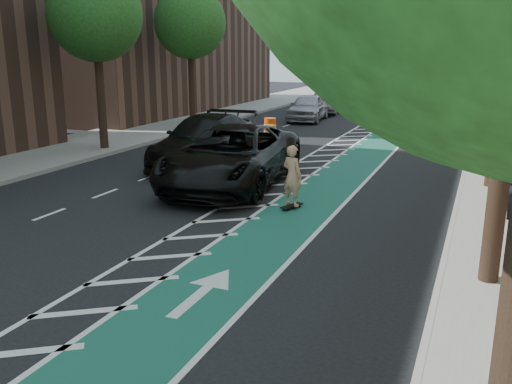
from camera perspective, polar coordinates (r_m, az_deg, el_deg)
The scene contains 21 objects.
ground at distance 13.93m, azimuth -11.29°, elevation -3.86°, with size 120.00×120.00×0.00m, color black.
bike_lane at distance 21.79m, azimuth 10.41°, elevation 2.97°, with size 2.00×90.00×0.01m, color #1A5C49.
buffer_strip at distance 22.15m, azimuth 6.62°, elevation 3.31°, with size 1.40×90.00×0.01m, color silver.
sidewalk_left at distance 27.28m, azimuth -16.21°, elevation 5.14°, with size 5.00×90.00×0.15m, color gray.
curb_right at distance 21.31m, azimuth 21.10°, elevation 2.15°, with size 0.12×90.00×0.16m, color gray.
curb_left at distance 25.82m, azimuth -11.95°, elevation 4.90°, with size 0.12×90.00×0.16m, color gray.
tree_r_c at distance 18.91m, azimuth 25.19°, elevation 17.68°, with size 4.20×4.20×7.90m.
tree_l_c at distance 24.41m, azimuth -17.20°, elevation 17.45°, with size 4.20×4.20×7.90m.
tree_r_d at distance 26.89m, azimuth 24.71°, elevation 16.49°, with size 4.20×4.20×7.90m.
tree_l_d at distance 31.01m, azimuth -7.32°, elevation 17.27°, with size 4.20×4.20×7.90m.
sign_post at distance 23.06m, azimuth 22.97°, elevation 6.08°, with size 0.35×0.08×2.47m.
skateboard at distance 15.38m, azimuth 3.78°, elevation -1.48°, with size 0.49×0.81×0.11m.
skateboarder at distance 15.15m, azimuth 3.83°, elevation 1.73°, with size 0.63×0.41×1.73m, color tan.
suv_near at distance 17.84m, azimuth -2.56°, elevation 3.77°, with size 3.24×7.02×1.95m, color black.
suv_far at distance 21.26m, azimuth -5.34°, elevation 5.42°, with size 2.64×6.49×1.88m, color black.
car_silver at distance 34.61m, azimuth 5.51°, elevation 8.88°, with size 1.98×4.93×1.68m, color #A9A8AE.
car_grey at distance 39.00m, azimuth 7.53°, elevation 9.44°, with size 1.71×4.90×1.61m, color slate.
box_truck at distance 48.53m, azimuth 9.13°, elevation 10.58°, with size 2.26×4.89×2.03m.
barrel_a at distance 21.47m, azimuth -9.49°, elevation 3.84°, with size 0.58×0.58×0.79m.
barrel_b at distance 26.27m, azimuth 1.48°, elevation 6.09°, with size 0.62×0.62×0.85m.
barrel_c at distance 27.52m, azimuth 1.49°, elevation 6.67°, with size 0.75×0.75×1.03m.
Camera 1 is at (7.54, -10.86, 4.40)m, focal length 38.00 mm.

